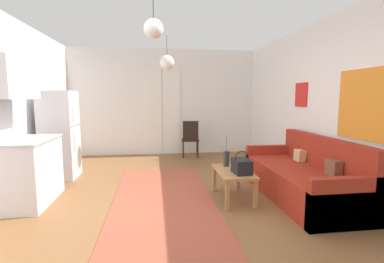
% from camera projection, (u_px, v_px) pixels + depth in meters
% --- Properties ---
extents(ground_plane, '(5.35, 8.07, 0.10)m').
position_uv_depth(ground_plane, '(175.00, 214.00, 3.66)').
color(ground_plane, brown).
extents(wall_back, '(4.95, 0.13, 2.71)m').
position_uv_depth(wall_back, '(164.00, 103.00, 7.21)').
color(wall_back, white).
rests_on(wall_back, ground_plane).
extents(wall_right, '(0.12, 7.67, 2.71)m').
position_uv_depth(wall_right, '(349.00, 107.00, 3.81)').
color(wall_right, white).
rests_on(wall_right, ground_plane).
extents(area_rug, '(1.44, 3.60, 0.01)m').
position_uv_depth(area_rug, '(164.00, 202.00, 3.94)').
color(area_rug, '#9E4733').
rests_on(area_rug, ground_plane).
extents(couch, '(0.92, 2.16, 0.90)m').
position_uv_depth(couch, '(304.00, 179.00, 4.12)').
color(couch, maroon).
rests_on(couch, ground_plane).
extents(coffee_table, '(0.47, 0.85, 0.43)m').
position_uv_depth(coffee_table, '(233.00, 175.00, 4.02)').
color(coffee_table, '#A87542').
rests_on(coffee_table, ground_plane).
extents(bamboo_vase, '(0.09, 0.09, 0.46)m').
position_uv_depth(bamboo_vase, '(226.00, 159.00, 4.25)').
color(bamboo_vase, '#2D2D33').
rests_on(bamboo_vase, coffee_table).
extents(handbag, '(0.23, 0.32, 0.32)m').
position_uv_depth(handbag, '(242.00, 166.00, 3.85)').
color(handbag, black).
rests_on(handbag, coffee_table).
extents(refrigerator, '(0.59, 0.64, 1.61)m').
position_uv_depth(refrigerator, '(60.00, 135.00, 5.07)').
color(refrigerator, white).
rests_on(refrigerator, ground_plane).
extents(kitchen_counter, '(0.60, 1.06, 2.02)m').
position_uv_depth(kitchen_counter, '(26.00, 150.00, 3.84)').
color(kitchen_counter, silver).
rests_on(kitchen_counter, ground_plane).
extents(accent_chair, '(0.45, 0.44, 0.92)m').
position_uv_depth(accent_chair, '(190.00, 137.00, 6.83)').
color(accent_chair, black).
rests_on(accent_chair, ground_plane).
extents(pendant_lamp_near, '(0.20, 0.20, 0.62)m').
position_uv_depth(pendant_lamp_near, '(154.00, 29.00, 2.82)').
color(pendant_lamp_near, black).
extents(pendant_lamp_far, '(0.29, 0.29, 0.68)m').
position_uv_depth(pendant_lamp_far, '(167.00, 62.00, 5.53)').
color(pendant_lamp_far, black).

